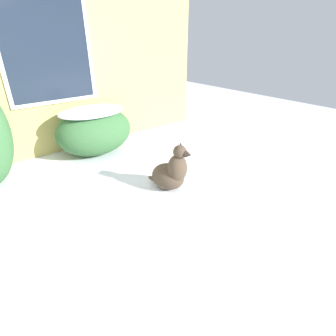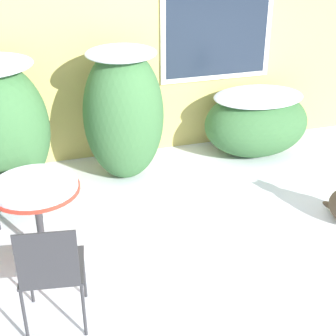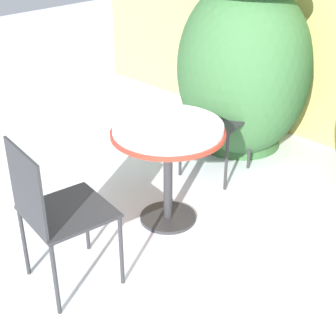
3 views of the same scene
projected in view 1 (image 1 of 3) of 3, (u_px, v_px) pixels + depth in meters
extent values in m
plane|color=white|center=(40.00, 242.00, 2.66)|extent=(16.00, 16.00, 0.00)
cube|color=silver|center=(48.00, 51.00, 3.99)|extent=(1.40, 0.04, 1.59)
cube|color=#1E2838|center=(48.00, 51.00, 3.98)|extent=(1.28, 0.01, 1.47)
ellipsoid|color=#386638|center=(95.00, 131.00, 4.46)|extent=(1.30, 0.96, 0.81)
ellipsoid|color=white|center=(92.00, 111.00, 4.31)|extent=(1.11, 0.81, 0.12)
ellipsoid|color=#4C3D2D|center=(168.00, 176.00, 3.52)|extent=(0.51, 0.56, 0.35)
ellipsoid|color=#4C3D2D|center=(177.00, 169.00, 3.39)|extent=(0.36, 0.34, 0.39)
sphere|color=#4C3D2D|center=(180.00, 152.00, 3.27)|extent=(0.17, 0.17, 0.17)
cone|color=#2D241B|center=(188.00, 155.00, 3.22)|extent=(0.12, 0.11, 0.09)
ellipsoid|color=#2D241B|center=(177.00, 148.00, 3.21)|extent=(0.04, 0.04, 0.08)
ellipsoid|color=#2D241B|center=(181.00, 146.00, 3.28)|extent=(0.04, 0.04, 0.08)
ellipsoid|color=#4C3D2D|center=(155.00, 179.00, 3.66)|extent=(0.15, 0.22, 0.07)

